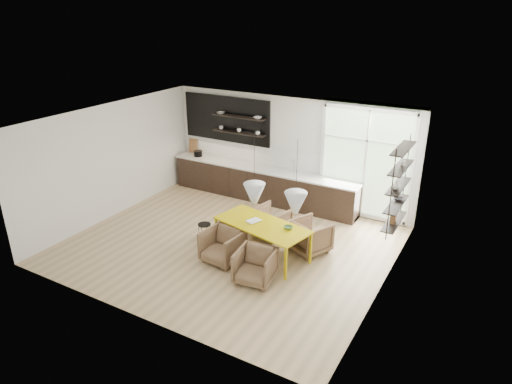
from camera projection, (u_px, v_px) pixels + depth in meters
The scene contains 11 objects.
room at pixel (275, 175), 10.55m from camera, with size 7.02×6.01×2.91m.
kitchen_run at pixel (260, 179), 12.75m from camera, with size 5.54×0.69×2.75m.
right_shelving at pixel (398, 189), 9.27m from camera, with size 0.26×1.22×1.90m.
dining_table at pixel (262, 226), 9.79m from camera, with size 2.23×1.36×0.76m.
armchair_back_left at pixel (271, 221), 10.80m from camera, with size 0.76×0.78×0.71m, color brown.
armchair_back_right at pixel (310, 236), 10.10m from camera, with size 0.78×0.80×0.73m, color brown.
armchair_front_left at pixel (223, 246), 9.71m from camera, with size 0.77×0.79×0.72m, color brown.
armchair_front_right at pixel (255, 266), 8.99m from camera, with size 0.73×0.75×0.69m, color brown.
wire_stool at pixel (205, 230), 10.60m from camera, with size 0.33×0.33×0.41m.
table_book at pixel (250, 219), 9.97m from camera, with size 0.23×0.30×0.03m, color white.
table_bowl at pixel (288, 228), 9.55m from camera, with size 0.19×0.19×0.06m, color #47703F.
Camera 1 is at (5.10, -7.72, 5.13)m, focal length 32.00 mm.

